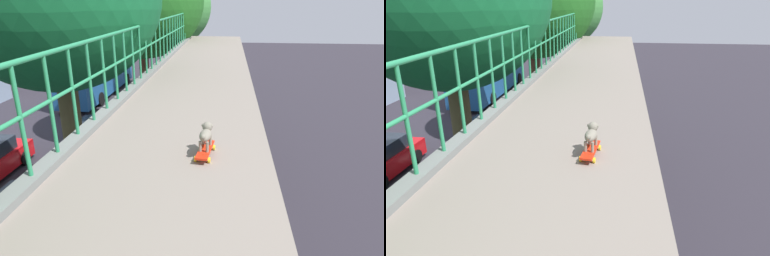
% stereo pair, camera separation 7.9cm
% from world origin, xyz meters
% --- Properties ---
extents(car_green_fifth, '(1.90, 3.93, 1.25)m').
position_xyz_m(car_green_fifth, '(-4.81, 7.49, 0.58)').
color(car_green_fifth, '#22713A').
rests_on(car_green_fifth, ground).
extents(car_blue_seventh, '(1.79, 3.88, 1.47)m').
position_xyz_m(car_blue_seventh, '(-4.83, 13.99, 0.69)').
color(car_blue_seventh, '#193C9A').
rests_on(car_blue_seventh, ground).
extents(city_bus, '(2.50, 10.41, 3.47)m').
position_xyz_m(city_bus, '(-8.30, 23.67, 1.95)').
color(city_bus, '#1D5089').
rests_on(city_bus, ground).
extents(roadside_tree_far, '(5.86, 5.86, 9.63)m').
position_xyz_m(roadside_tree_far, '(-2.45, 14.96, 6.97)').
color(roadside_tree_far, '#503523').
rests_on(roadside_tree_far, ground).
extents(roadside_tree_farthest, '(5.39, 5.39, 9.23)m').
position_xyz_m(roadside_tree_farthest, '(-2.37, 24.19, 6.52)').
color(roadside_tree_farthest, '#47322E').
rests_on(roadside_tree_farthest, ground).
extents(toy_skateboard, '(0.23, 0.56, 0.09)m').
position_xyz_m(toy_skateboard, '(1.43, 2.23, 5.38)').
color(toy_skateboard, red).
rests_on(toy_skateboard, overpass_deck).
extents(small_dog, '(0.17, 0.38, 0.28)m').
position_xyz_m(small_dog, '(1.44, 2.28, 5.57)').
color(small_dog, gray).
rests_on(small_dog, toy_skateboard).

